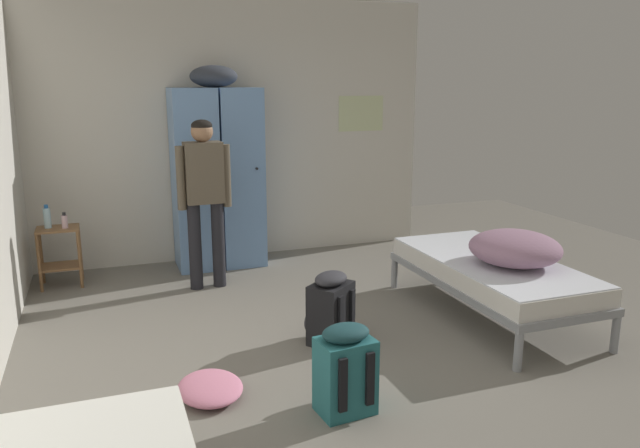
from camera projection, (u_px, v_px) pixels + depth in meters
ground_plane at (335, 369)px, 4.19m from camera, size 9.56×9.56×0.00m
room_backdrop at (121, 152)px, 4.62m from camera, size 4.36×6.03×2.78m
locker_bank at (217, 174)px, 6.36m from camera, size 0.90×0.55×2.07m
shelf_unit at (60, 251)px, 5.81m from camera, size 0.38×0.30×0.57m
bed_right at (492, 272)px, 5.05m from camera, size 0.90×1.90×0.49m
bedding_heap at (515, 248)px, 4.86m from camera, size 0.71×0.73×0.27m
person_traveler at (204, 188)px, 5.63m from camera, size 0.50×0.21×1.58m
water_bottle at (47, 218)px, 5.73m from camera, size 0.07×0.07×0.22m
lotion_bottle at (65, 221)px, 5.73m from camera, size 0.06×0.06×0.15m
backpack_black at (330, 309)px, 4.56m from camera, size 0.41×0.42×0.55m
backpack_teal at (345, 370)px, 3.60m from camera, size 0.34×0.36×0.55m
clothes_pile_pink at (210, 388)px, 3.82m from camera, size 0.40×0.50×0.10m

